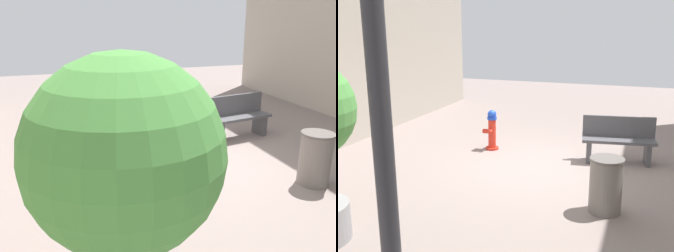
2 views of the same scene
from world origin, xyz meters
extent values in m
plane|color=gray|center=(0.00, 0.00, 0.00)|extent=(23.40, 23.40, 0.00)
cylinder|color=red|center=(1.39, -0.79, 0.03)|extent=(0.30, 0.30, 0.05)
cylinder|color=red|center=(1.39, -0.79, 0.38)|extent=(0.17, 0.17, 0.65)
cylinder|color=blue|center=(1.39, -0.79, 0.73)|extent=(0.22, 0.22, 0.06)
sphere|color=blue|center=(1.39, -0.79, 0.82)|extent=(0.20, 0.20, 0.20)
cylinder|color=red|center=(1.38, -0.66, 0.45)|extent=(0.08, 0.13, 0.08)
cylinder|color=red|center=(1.39, -0.92, 0.45)|extent=(0.08, 0.13, 0.08)
cylinder|color=red|center=(1.53, -0.78, 0.41)|extent=(0.14, 0.11, 0.10)
cube|color=#4C4C51|center=(-1.99, -0.86, 0.23)|extent=(0.16, 0.41, 0.45)
cube|color=#4C4C51|center=(-0.83, -0.68, 0.23)|extent=(0.16, 0.41, 0.45)
cube|color=#4C4C51|center=(-1.41, -0.77, 0.48)|extent=(1.52, 0.66, 0.06)
cube|color=#4C4C51|center=(-1.38, -0.96, 0.73)|extent=(1.47, 0.28, 0.44)
sphere|color=#4C9342|center=(2.12, 3.77, 1.79)|extent=(1.30, 1.30, 1.30)
cylinder|color=slate|center=(-1.41, 1.62, 0.41)|extent=(0.50, 0.50, 0.83)
cylinder|color=#5B5551|center=(-1.41, 1.62, 0.85)|extent=(0.52, 0.52, 0.04)
camera|label=1|loc=(2.54, 5.84, 2.62)|focal=37.87mm
camera|label=2|loc=(-1.89, 7.58, 2.84)|focal=43.60mm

